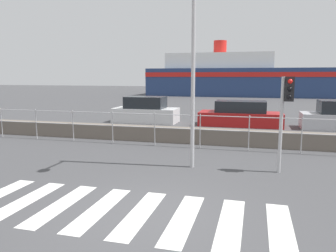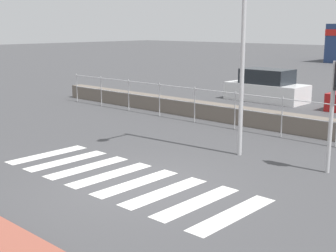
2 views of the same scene
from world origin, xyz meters
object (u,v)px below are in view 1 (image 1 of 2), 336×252
Objects in this scene: traffic_light_far at (286,103)px; ferry_boat at (237,78)px; streetlamp at (192,22)px; parked_car_red at (241,115)px; parked_car_white at (146,111)px.

ferry_boat is at bearing 95.24° from traffic_light_far.
streetlamp reaches higher than parked_car_red.
streetlamp is at bearing -63.71° from parked_car_white.
parked_car_red is at bearing -86.31° from ferry_boat.
parked_car_red is at bearing 83.70° from streetlamp.
parked_car_white is (-4.56, 9.24, -3.59)m from streetlamp.
streetlamp is at bearing -96.30° from parked_car_red.
parked_car_white is (-7.19, 8.91, -1.36)m from traffic_light_far.
parked_car_white is at bearing 180.00° from parked_car_red.
streetlamp is 38.05m from ferry_boat.
parked_car_red is at bearing 100.21° from traffic_light_far.
streetlamp is 0.27× the size of ferry_boat.
traffic_light_far is 3.46m from streetlamp.
traffic_light_far is at bearing -79.79° from parked_car_red.
streetlamp is 1.81× the size of parked_car_white.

